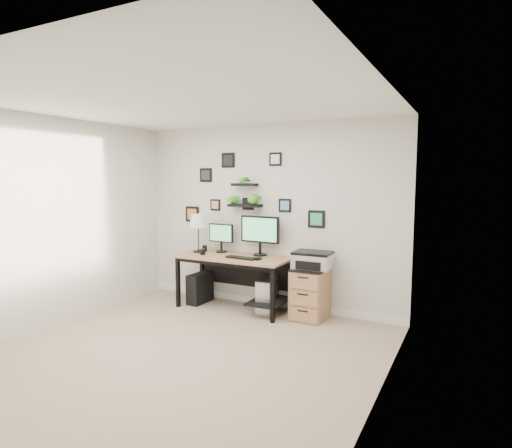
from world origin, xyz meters
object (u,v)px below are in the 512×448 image
Objects in this scene: mug at (203,252)px; monitor_left at (221,236)px; table_lamp at (198,222)px; desk at (237,265)px; file_cabinet at (310,293)px; monitor_right at (260,232)px; pc_tower_black at (200,288)px; pc_tower_grey at (267,295)px; printer at (313,260)px.

monitor_left is at bearing 66.85° from mug.
monitor_left is at bearing 23.10° from table_lamp.
desk is 1.11m from file_cabinet.
pc_tower_black is at bearing -167.07° from monitor_right.
pc_tower_grey is (0.81, -0.12, -0.77)m from monitor_left.
file_cabinet is 0.45m from printer.
pc_tower_black is at bearing -177.53° from file_cabinet.
monitor_right is at bearing 142.55° from pc_tower_grey.
table_lamp reaches higher than mug.
monitor_right is 1.22× the size of pc_tower_grey.
monitor_left is 0.84m from pc_tower_black.
printer is at bearing -8.34° from monitor_right.
desk is 0.54m from mug.
monitor_left is at bearing -177.71° from monitor_right.
monitor_left is 1.59m from file_cabinet.
mug is at bearing -172.84° from printer.
printer is at bearing 4.57° from pc_tower_black.
file_cabinet is at bearing 3.11° from desk.
pc_tower_black is 1.08m from pc_tower_grey.
monitor_left reaches higher than desk.
monitor_right is at bearing 2.29° from monitor_left.
pc_tower_grey is at bearing 5.25° from pc_tower_black.
mug is 1.64m from file_cabinet.
monitor_right reaches higher than desk.
monitor_left is 1.48m from printer.
monitor_left is 0.86× the size of printer.
table_lamp is 1.14× the size of pc_tower_grey.
file_cabinet is (1.70, 0.07, 0.12)m from pc_tower_black.
mug is 0.60m from pc_tower_black.
desk is at bearing -2.70° from table_lamp.
file_cabinet is at bearing -9.26° from monitor_right.
monitor_right reaches higher than monitor_left.
pc_tower_grey is at bearing 0.88° from table_lamp.
mug is at bearing -38.38° from pc_tower_black.
printer is (0.83, -0.12, -0.30)m from monitor_right.
monitor_left reaches higher than pc_tower_grey.
monitor_right is 0.96m from table_lamp.
desk is at bearing -24.22° from monitor_left.
table_lamp is 0.48m from mug.
desk is 3.23× the size of pc_tower_grey.
desk reaches higher than pc_tower_grey.
printer is at bearing -3.80° from monitor_left.
pc_tower_black is 1.71m from file_cabinet.
monitor_right is at bearing 35.86° from desk.
monitor_left is 1.12m from pc_tower_grey.
file_cabinet is at bearing 0.82° from pc_tower_grey.
file_cabinet is (1.44, -0.11, -0.66)m from monitor_left.
table_lamp is 1.29× the size of pc_tower_black.
monitor_right reaches higher than printer.
printer is (1.73, 0.08, 0.56)m from pc_tower_black.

